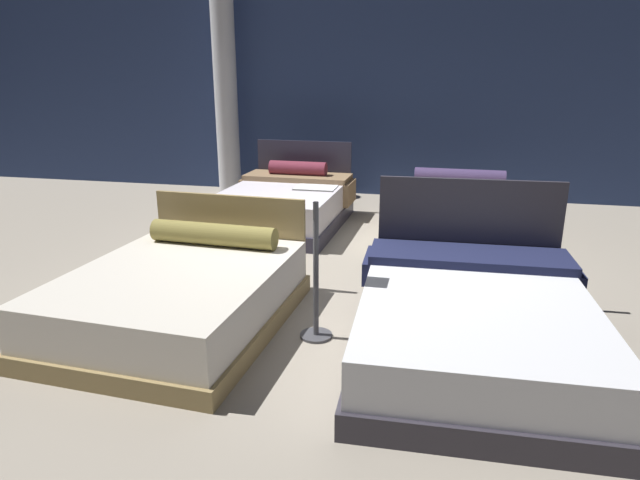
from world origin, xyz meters
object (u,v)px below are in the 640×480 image
Objects in this scene: bed_1 at (473,322)px; support_pillar at (225,82)px; price_sign at (316,281)px; bed_2 at (285,205)px; bed_3 at (457,216)px; bed_0 at (181,294)px.

support_pillar is at bearing 125.72° from bed_1.
bed_2 is at bearing 110.49° from price_sign.
bed_1 is at bearing -87.75° from bed_3.
bed_3 is (-0.06, 2.99, -0.02)m from bed_1.
bed_1 is 1.05× the size of bed_2.
bed_2 is 3.15m from price_sign.
price_sign is at bearing -67.93° from bed_2.
bed_3 is 0.57× the size of support_pillar.
bed_2 is at bearing -178.81° from bed_3.
price_sign reaches higher than bed_1.
bed_2 reaches higher than bed_3.
bed_2 is at bearing 93.51° from bed_0.
support_pillar reaches higher than price_sign.
bed_0 is at bearing -179.48° from price_sign.
bed_2 is at bearing 124.50° from bed_1.
bed_1 reaches higher than bed_3.
bed_0 is 1.01× the size of bed_2.
price_sign is at bearing -108.46° from bed_3.
price_sign is at bearing 3.38° from bed_0.
bed_2 is (-2.21, 2.99, 0.02)m from bed_1.
bed_2 is at bearing -50.28° from support_pillar.
bed_0 is at bearing -72.47° from support_pillar.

